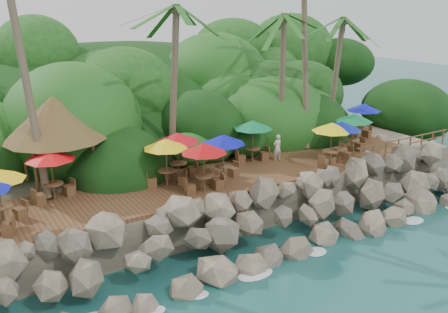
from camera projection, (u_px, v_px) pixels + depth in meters
ground at (293, 262)px, 22.24m from camera, size 140.00×140.00×0.00m
land_base at (151, 152)px, 34.89m from camera, size 32.00×25.20×2.10m
jungle_hill at (115, 141)px, 41.29m from camera, size 44.80×28.00×15.40m
seawall at (268, 222)px, 23.51m from camera, size 29.00×4.00×2.30m
terrace at (224, 178)px, 26.43m from camera, size 26.00×5.00×0.20m
jungle_foliage at (157, 169)px, 34.40m from camera, size 44.00×16.00×12.00m
foam_line at (289, 258)px, 22.47m from camera, size 25.20×0.80×0.06m
palapa at (54, 118)px, 24.25m from camera, size 5.11×5.11×4.60m
dining_clusters at (222, 140)px, 25.53m from camera, size 25.90×5.30×2.50m
railing at (404, 144)px, 30.14m from camera, size 8.30×0.10×1.00m
waiter at (277, 147)px, 28.80m from camera, size 0.58×0.39×1.56m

